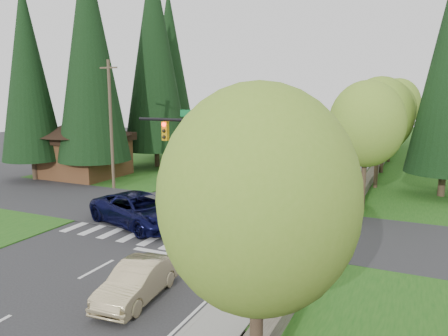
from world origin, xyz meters
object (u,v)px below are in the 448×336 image
Objects in this scene: parked_car_c at (334,161)px; parked_car_e at (366,144)px; suv_navy at (140,210)px; parked_car_a at (304,189)px; sedan_champagne at (137,281)px; parked_car_b at (338,163)px; parked_car_d at (360,148)px.

parked_car_c is 15.64m from parked_car_e.
parked_car_a is at bearing -14.64° from suv_navy.
sedan_champagne is 1.06× the size of parked_car_a.
parked_car_b is at bearing 0.84° from suv_navy.
suv_navy reaches higher than parked_car_e.
parked_car_c is 0.75× the size of parked_car_e.
parked_car_e is at bearing 82.73° from parked_car_a.
parked_car_a reaches higher than parked_car_d.
sedan_champagne is 18.03m from parked_car_a.
sedan_champagne is 1.14× the size of parked_car_d.
sedan_champagne reaches higher than parked_car_a.
suv_navy is 23.37m from parked_car_b.
parked_car_d is at bearing 7.05° from suv_navy.
parked_car_c reaches higher than parked_car_d.
parked_car_c is at bearing 4.01° from suv_navy.
parked_car_e is (1.15, 15.60, 0.11)m from parked_car_c.
parked_car_c is at bearing -100.01° from parked_car_e.
suv_navy is (-5.24, 7.51, 0.23)m from sedan_champagne.
parked_car_a is (1.63, 17.96, -0.02)m from sedan_champagne.
parked_car_a is 25.41m from parked_car_d.
parked_car_e is at bearing 87.82° from parked_car_c.
suv_navy reaches higher than parked_car_c.
suv_navy is 1.30× the size of parked_car_e.
parked_car_c is at bearing 82.75° from sedan_champagne.
suv_navy is 1.67× the size of parked_car_a.
parked_car_c is (-0.46, 14.02, -0.04)m from parked_car_a.
sedan_champagne is 43.41m from parked_car_d.
parked_car_e is (0.69, 29.62, 0.07)m from parked_car_a.
parked_car_b is 1.36× the size of parked_car_c.
sedan_champagne is 32.00m from parked_car_c.
sedan_champagne is 29.81m from parked_car_b.
parked_car_b reaches higher than parked_car_e.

